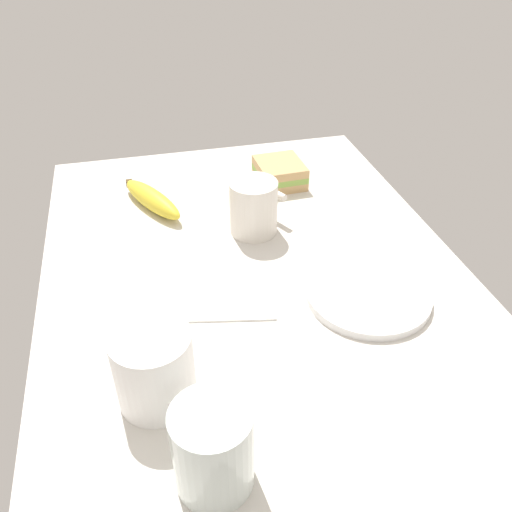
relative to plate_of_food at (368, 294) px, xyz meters
The scene contains 8 objects.
tabletop 17.24cm from the plate_of_food, 124.35° to the right, with size 90.00×64.00×2.00cm, color beige.
plate_of_food is the anchor object (origin of this frame).
coffee_mug_black 24.34cm from the plate_of_food, 150.45° to the right, with size 8.36×10.13×9.25cm.
coffee_mug_milky 32.96cm from the plate_of_food, 70.87° to the right, with size 11.47×9.57×9.77cm.
sandwich_main 36.29cm from the plate_of_food, behind, with size 9.88×8.97×4.40cm.
glass_of_milk 34.73cm from the plate_of_food, 49.61° to the right, with size 7.99×7.99×10.11cm.
banana 42.83cm from the plate_of_food, 139.41° to the right, with size 16.49×11.03×3.70cm.
paper_napkin 20.10cm from the plate_of_food, 107.97° to the right, with size 13.07×13.07×0.30cm, color white.
Camera 1 is at (62.23, -15.24, 51.97)cm, focal length 37.26 mm.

